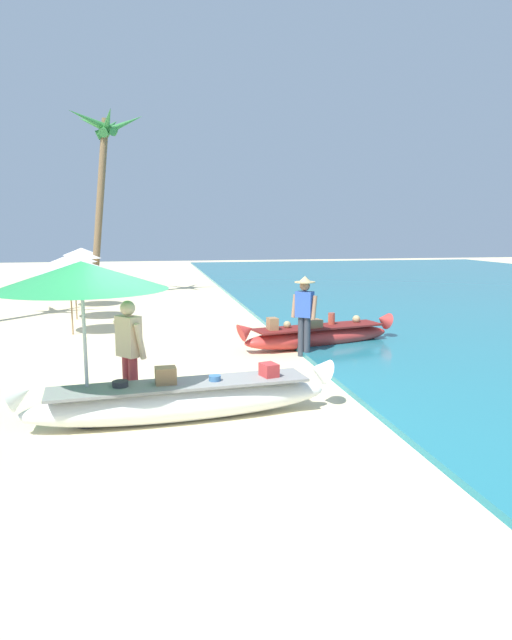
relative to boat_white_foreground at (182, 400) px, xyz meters
name	(u,v)px	position (x,y,z in m)	size (l,w,h in m)	color
ground_plane	(186,416)	(0.07, 0.15, -0.31)	(80.00, 80.00, 0.00)	beige
boat_white_foreground	(182,400)	(0.00, 0.00, 0.00)	(4.72, 1.11, 0.83)	white
boat_red_midground	(318,335)	(3.42, 4.38, -0.02)	(4.04, 1.50, 0.78)	red
person_vendor_hatted	(304,310)	(2.84, 3.55, 0.71)	(0.55, 0.49, 1.75)	#333842
person_tourist_customer	(129,350)	(-0.73, 0.48, 0.66)	(0.51, 0.55, 1.71)	#B2383D
patio_umbrella_large	(81,276)	(-1.31, 0.07, 1.80)	(2.35, 2.35, 2.31)	#B7B7BC
parasol_row_0	(69,268)	(-2.42, 7.13, 1.44)	(1.60, 1.60, 1.91)	#8E6B47
parasol_row_1	(74,262)	(-2.63, 9.64, 1.44)	(1.60, 1.60, 1.91)	#8E6B47
parasol_row_2	(74,257)	(-3.00, 12.51, 1.44)	(1.60, 1.60, 1.91)	#8E6B47
parasol_row_3	(80,254)	(-3.05, 14.93, 1.44)	(1.60, 1.60, 1.91)	#8E6B47
parasol_row_4	(82,252)	(-3.31, 17.71, 1.44)	(1.60, 1.60, 1.91)	#8E6B47
palm_tree_tall_inland	(103,151)	(-2.01, 15.16, 5.42)	(2.92, 2.86, 7.27)	brown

